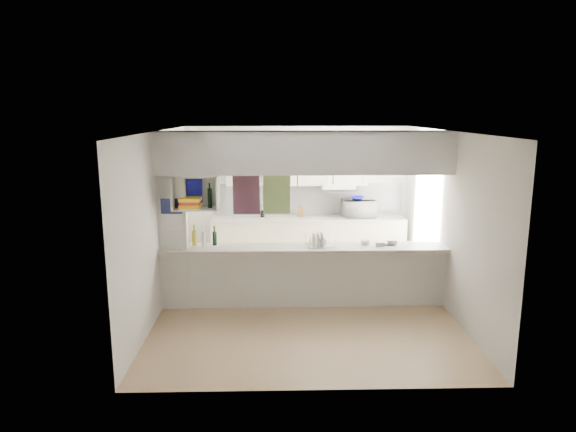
{
  "coord_description": "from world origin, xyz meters",
  "views": [
    {
      "loc": [
        -0.43,
        -7.3,
        2.88
      ],
      "look_at": [
        -0.22,
        0.5,
        1.28
      ],
      "focal_mm": 32.0,
      "sensor_mm": 36.0,
      "label": 1
    }
  ],
  "objects_px": {
    "bowl": "(357,198)",
    "dish_rack": "(320,240)",
    "microwave": "(359,208)",
    "wine_bottles": "(199,238)"
  },
  "relations": [
    {
      "from": "microwave",
      "to": "bowl",
      "type": "bearing_deg",
      "value": 17.33
    },
    {
      "from": "bowl",
      "to": "dish_rack",
      "type": "xyz_separation_m",
      "value": [
        -0.87,
        -2.09,
        -0.28
      ]
    },
    {
      "from": "dish_rack",
      "to": "wine_bottles",
      "type": "distance_m",
      "value": 1.79
    },
    {
      "from": "bowl",
      "to": "dish_rack",
      "type": "bearing_deg",
      "value": -112.65
    },
    {
      "from": "bowl",
      "to": "wine_bottles",
      "type": "xyz_separation_m",
      "value": [
        -2.66,
        -2.04,
        -0.24
      ]
    },
    {
      "from": "microwave",
      "to": "bowl",
      "type": "height_order",
      "value": "bowl"
    },
    {
      "from": "microwave",
      "to": "bowl",
      "type": "xyz_separation_m",
      "value": [
        -0.04,
        -0.02,
        0.2
      ]
    },
    {
      "from": "microwave",
      "to": "dish_rack",
      "type": "xyz_separation_m",
      "value": [
        -0.91,
        -2.1,
        -0.08
      ]
    },
    {
      "from": "dish_rack",
      "to": "wine_bottles",
      "type": "bearing_deg",
      "value": 169.88
    },
    {
      "from": "dish_rack",
      "to": "wine_bottles",
      "type": "relative_size",
      "value": 0.85
    }
  ]
}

